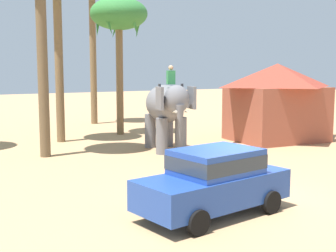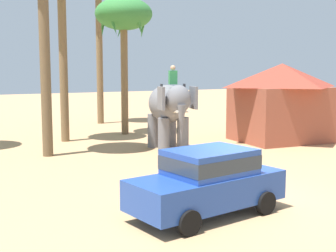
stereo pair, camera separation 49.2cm
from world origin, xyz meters
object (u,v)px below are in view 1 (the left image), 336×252
(elephant_with_mahout, at_px, (167,108))
(roadside_hut, at_px, (277,100))
(palm_tree_behind_elephant, at_px, (119,17))
(car_sedan_foreground, at_px, (214,179))

(elephant_with_mahout, xyz_separation_m, roadside_hut, (6.51, -0.18, 0.13))
(palm_tree_behind_elephant, distance_m, roadside_hut, 9.76)
(elephant_with_mahout, bearing_deg, palm_tree_behind_elephant, 86.22)
(car_sedan_foreground, xyz_separation_m, elephant_with_mahout, (3.55, 8.56, 1.06))
(palm_tree_behind_elephant, relative_size, roadside_hut, 1.43)
(elephant_with_mahout, xyz_separation_m, palm_tree_behind_elephant, (0.40, 6.00, 4.58))
(elephant_with_mahout, relative_size, roadside_hut, 0.75)
(palm_tree_behind_elephant, bearing_deg, elephant_with_mahout, -93.78)
(car_sedan_foreground, bearing_deg, palm_tree_behind_elephant, 74.83)
(roadside_hut, bearing_deg, elephant_with_mahout, 178.45)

